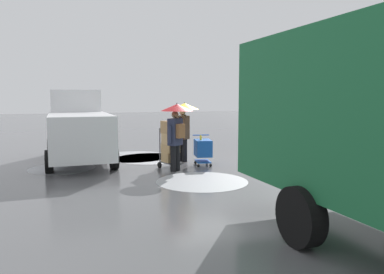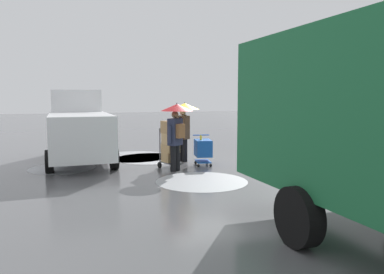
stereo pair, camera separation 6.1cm
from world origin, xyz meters
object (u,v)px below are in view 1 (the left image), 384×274
object	(u,v)px
cargo_van_parked_right	(78,129)
shopping_cart_vendor	(203,149)
pedestrian_pink_side	(184,118)
pedestrian_black_side	(176,121)
hand_dolly_boxes	(170,142)

from	to	relation	value
cargo_van_parked_right	shopping_cart_vendor	bearing A→B (deg)	150.53
pedestrian_pink_side	cargo_van_parked_right	bearing A→B (deg)	-19.74
cargo_van_parked_right	pedestrian_pink_side	size ratio (longest dim) A/B	2.49
cargo_van_parked_right	pedestrian_black_side	xyz separation A→B (m)	(-2.79, 2.81, 0.39)
cargo_van_parked_right	hand_dolly_boxes	xyz separation A→B (m)	(-2.71, 2.42, -0.30)
shopping_cart_vendor	pedestrian_pink_side	distance (m)	1.43
hand_dolly_boxes	shopping_cart_vendor	bearing A→B (deg)	-170.66
shopping_cart_vendor	hand_dolly_boxes	world-z (taller)	hand_dolly_boxes
cargo_van_parked_right	pedestrian_black_side	bearing A→B (deg)	134.82
hand_dolly_boxes	cargo_van_parked_right	bearing A→B (deg)	-41.77
hand_dolly_boxes	pedestrian_pink_side	world-z (taller)	pedestrian_pink_side
cargo_van_parked_right	shopping_cart_vendor	xyz separation A→B (m)	(-3.93, 2.22, -0.61)
shopping_cart_vendor	pedestrian_pink_side	bearing A→B (deg)	-68.57
shopping_cart_vendor	pedestrian_black_side	xyz separation A→B (m)	(1.13, 0.59, 1.00)
shopping_cart_vendor	pedestrian_pink_side	world-z (taller)	pedestrian_pink_side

